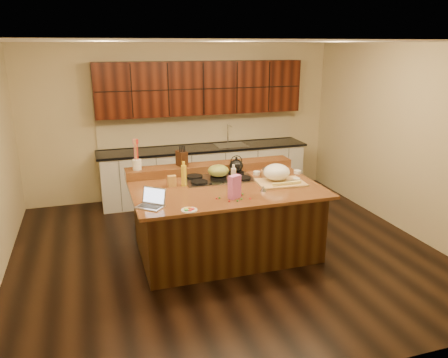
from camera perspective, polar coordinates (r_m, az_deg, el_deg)
name	(u,v)px	position (r m, az deg, el deg)	size (l,w,h in m)	color
room	(225,154)	(5.51, 0.16, 3.33)	(5.52, 5.02, 2.72)	black
island	(225,219)	(5.79, 0.15, -5.22)	(2.40, 1.60, 0.92)	black
back_ledge	(210,168)	(6.25, -1.80, 1.50)	(2.40, 0.30, 0.12)	black
cooktop	(218,178)	(5.90, -0.73, 0.08)	(0.92, 0.52, 0.05)	gray
back_counter	(203,144)	(7.76, -2.74, 4.60)	(3.70, 0.66, 2.40)	silver
kettle	(236,166)	(6.07, 1.62, 1.74)	(0.20, 0.20, 0.18)	black
green_bowl	(218,171)	(5.87, -0.74, 1.10)	(0.29, 0.29, 0.16)	olive
laptop	(152,202)	(4.99, -9.41, -2.92)	(0.37, 0.36, 0.20)	#B7B7BC
oil_bottle	(184,176)	(5.63, -5.26, 0.44)	(0.07, 0.07, 0.27)	gold
vinegar_bottle	(233,178)	(5.54, 1.25, 0.14)	(0.06, 0.06, 0.25)	silver
wooden_tray	(278,174)	(5.79, 7.01, 0.59)	(0.63, 0.50, 0.24)	tan
ramekin_a	(296,180)	(5.89, 9.42, -0.09)	(0.10, 0.10, 0.04)	white
ramekin_b	(297,172)	(6.26, 9.56, 0.93)	(0.10, 0.10, 0.04)	white
ramekin_c	(257,173)	(6.14, 4.30, 0.80)	(0.10, 0.10, 0.04)	white
strainer_bowl	(270,173)	(6.06, 6.02, 0.77)	(0.24, 0.24, 0.09)	#996B3F
kitchen_timer	(263,189)	(5.44, 5.16, -1.26)	(0.08, 0.08, 0.07)	silver
pink_bag	(234,187)	(5.15, 1.38, -1.03)	(0.15, 0.08, 0.28)	#D664B7
candy_plate	(189,210)	(4.82, -4.58, -4.06)	(0.18, 0.18, 0.01)	white
package_box	(172,181)	(5.64, -6.82, -0.26)	(0.10, 0.07, 0.14)	#BC8C42
utensil_crock	(137,165)	(6.03, -11.30, 1.86)	(0.12, 0.12, 0.14)	white
knife_block	(182,159)	(6.11, -5.54, 2.68)	(0.11, 0.17, 0.21)	black
gumdrop_0	(229,201)	(5.06, 0.68, -2.91)	(0.02, 0.02, 0.02)	red
gumdrop_1	(241,199)	(5.14, 2.30, -2.62)	(0.02, 0.02, 0.02)	#198C26
gumdrop_2	(234,198)	(5.17, 1.25, -2.49)	(0.02, 0.02, 0.02)	red
gumdrop_3	(219,198)	(5.17, -0.60, -2.47)	(0.02, 0.02, 0.02)	#198C26
gumdrop_4	(250,199)	(5.15, 3.45, -2.58)	(0.02, 0.02, 0.02)	red
gumdrop_5	(238,201)	(5.07, 1.78, -2.88)	(0.02, 0.02, 0.02)	#198C26
gumdrop_6	(217,198)	(5.15, -0.98, -2.55)	(0.02, 0.02, 0.02)	red
gumdrop_7	(230,197)	(5.20, 0.84, -2.34)	(0.02, 0.02, 0.02)	#198C26
gumdrop_8	(232,195)	(5.25, 0.99, -2.16)	(0.02, 0.02, 0.02)	red
gumdrop_9	(242,194)	(5.30, 2.43, -1.99)	(0.02, 0.02, 0.02)	#198C26
gumdrop_10	(241,195)	(5.28, 2.28, -2.07)	(0.02, 0.02, 0.02)	red
gumdrop_11	(240,195)	(5.29, 2.14, -2.04)	(0.02, 0.02, 0.02)	#198C26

